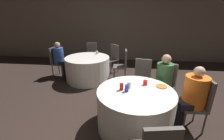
# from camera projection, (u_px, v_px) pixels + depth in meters

# --- Properties ---
(ground_plane) EXTENTS (16.00, 16.00, 0.00)m
(ground_plane) POSITION_uv_depth(u_px,v_px,m) (137.00, 130.00, 2.70)
(ground_plane) COLOR #332621
(wall_back) EXTENTS (16.00, 0.06, 2.80)m
(wall_back) POSITION_uv_depth(u_px,v_px,m) (134.00, 28.00, 6.42)
(wall_back) COLOR gray
(wall_back) RESTS_ON ground_plane
(table_near) EXTENTS (1.34, 1.34, 0.73)m
(table_near) POSITION_uv_depth(u_px,v_px,m) (135.00, 109.00, 2.67)
(table_near) COLOR white
(table_near) RESTS_ON ground_plane
(table_far) EXTENTS (1.35, 1.35, 0.73)m
(table_far) POSITION_uv_depth(u_px,v_px,m) (88.00, 69.00, 4.68)
(table_far) COLOR white
(table_far) RESTS_ON ground_plane
(chair_near_east) EXTENTS (0.43, 0.43, 0.97)m
(chair_near_east) POSITION_uv_depth(u_px,v_px,m) (199.00, 100.00, 2.56)
(chair_near_east) COLOR #59514C
(chair_near_east) RESTS_ON ground_plane
(chair_near_north) EXTENTS (0.47, 0.47, 0.97)m
(chair_near_north) POSITION_uv_depth(u_px,v_px,m) (142.00, 76.00, 3.57)
(chair_near_north) COLOR #59514C
(chair_near_north) RESTS_ON ground_plane
(chair_near_northeast) EXTENTS (0.56, 0.56, 0.97)m
(chair_near_northeast) POSITION_uv_depth(u_px,v_px,m) (166.00, 81.00, 3.31)
(chair_near_northeast) COLOR #59514C
(chair_near_northeast) RESTS_ON ground_plane
(chair_far_east) EXTENTS (0.43, 0.42, 0.97)m
(chair_far_east) POSITION_uv_depth(u_px,v_px,m) (123.00, 63.00, 4.55)
(chair_far_east) COLOR #59514C
(chair_far_east) RESTS_ON ground_plane
(chair_far_north) EXTENTS (0.44, 0.45, 0.97)m
(chair_far_north) POSITION_uv_depth(u_px,v_px,m) (92.00, 54.00, 5.63)
(chair_far_north) COLOR #59514C
(chair_far_north) RESTS_ON ground_plane
(chair_far_west) EXTENTS (0.46, 0.46, 0.97)m
(chair_far_west) POSITION_uv_depth(u_px,v_px,m) (56.00, 60.00, 4.87)
(chair_far_west) COLOR #59514C
(chair_far_west) RESTS_ON ground_plane
(chair_far_northeast) EXTENTS (0.56, 0.56, 0.97)m
(chair_far_northeast) POSITION_uv_depth(u_px,v_px,m) (113.00, 56.00, 5.31)
(chair_far_northeast) COLOR #59514C
(chair_far_northeast) RESTS_ON ground_plane
(person_green_jacket) EXTENTS (0.47, 0.48, 1.19)m
(person_green_jacket) POSITION_uv_depth(u_px,v_px,m) (162.00, 82.00, 3.19)
(person_green_jacket) COLOR black
(person_green_jacket) RESTS_ON ground_plane
(person_blue_shirt) EXTENTS (0.50, 0.36, 1.15)m
(person_blue_shirt) POSITION_uv_depth(u_px,v_px,m) (61.00, 60.00, 4.83)
(person_blue_shirt) COLOR black
(person_blue_shirt) RESTS_ON ground_plane
(person_orange_shirt) EXTENTS (0.53, 0.39, 1.18)m
(person_orange_shirt) POSITION_uv_depth(u_px,v_px,m) (190.00, 98.00, 2.55)
(person_orange_shirt) COLOR black
(person_orange_shirt) RESTS_ON ground_plane
(pizza_plate_near) EXTENTS (0.22, 0.22, 0.02)m
(pizza_plate_near) POSITION_uv_depth(u_px,v_px,m) (162.00, 86.00, 2.68)
(pizza_plate_near) COLOR white
(pizza_plate_near) RESTS_ON table_near
(soda_can_red) EXTENTS (0.07, 0.07, 0.12)m
(soda_can_red) POSITION_uv_depth(u_px,v_px,m) (121.00, 87.00, 2.55)
(soda_can_red) COLOR red
(soda_can_red) RESTS_ON table_near
(soda_can_silver) EXTENTS (0.07, 0.07, 0.12)m
(soda_can_silver) POSITION_uv_depth(u_px,v_px,m) (129.00, 85.00, 2.60)
(soda_can_silver) COLOR silver
(soda_can_silver) RESTS_ON table_near
(soda_can_blue) EXTENTS (0.07, 0.07, 0.12)m
(soda_can_blue) POSITION_uv_depth(u_px,v_px,m) (127.00, 88.00, 2.50)
(soda_can_blue) COLOR #1E38A5
(soda_can_blue) RESTS_ON table_near
(cup_near) EXTENTS (0.08, 0.08, 0.09)m
(cup_near) POSITION_uv_depth(u_px,v_px,m) (145.00, 83.00, 2.74)
(cup_near) COLOR red
(cup_near) RESTS_ON table_near
(cup_far) EXTENTS (0.08, 0.08, 0.10)m
(cup_far) POSITION_uv_depth(u_px,v_px,m) (97.00, 53.00, 4.90)
(cup_far) COLOR white
(cup_far) RESTS_ON table_far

